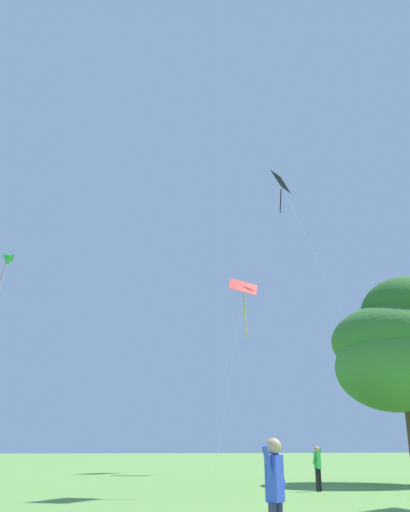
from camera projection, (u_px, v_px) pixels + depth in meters
name	position (u px, v px, depth m)	size (l,w,h in m)	color
kite_black_large	(283.00, 191.00, 49.93)	(3.86, 12.86, 25.38)	black
kite_red_high	(243.00, 298.00, 41.28)	(5.09, 5.58, 13.86)	red
kite_green_small	(6.00, 257.00, 38.71)	(1.14, 6.38, 14.72)	green
person_near_tree	(275.00, 488.00, 8.15)	(0.51, 0.39, 1.76)	#2D3351
person_far_back	(318.00, 464.00, 22.27)	(0.53, 0.29, 1.70)	black
tree_right_cluster	(398.00, 346.00, 28.48)	(6.44, 6.52, 10.16)	brown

